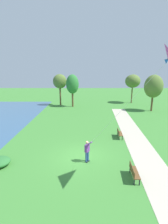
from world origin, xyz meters
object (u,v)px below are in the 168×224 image
flying_kite (163,54)px  park_bench_near_walkway (134,171)px  tree_treeline_center (154,86)px  tree_treeline_left (60,82)px  park_bench_far_walkway (119,133)px  tree_horizon_far (133,81)px  person_kite_flyer (87,150)px  tree_lakeside_far (72,84)px

flying_kite → park_bench_near_walkway: 7.33m
tree_treeline_center → tree_treeline_left: (-17.21, 5.28, 0.53)m
park_bench_far_walkway → tree_horizon_far: bearing=70.9°
tree_horizon_far → tree_treeline_center: tree_treeline_center is taller
person_kite_flyer → park_bench_far_walkway: (3.54, 4.91, -0.54)m
park_bench_near_walkway → tree_horizon_far: (7.56, 27.29, 4.38)m
tree_horizon_far → tree_treeline_left: tree_treeline_left is taller
person_kite_flyer → park_bench_far_walkway: 6.08m
flying_kite → tree_treeline_center: bearing=67.8°
person_kite_flyer → park_bench_near_walkway: 3.70m
person_kite_flyer → tree_treeline_center: 21.28m
flying_kite → tree_horizon_far: size_ratio=1.02×
tree_lakeside_far → tree_treeline_left: 3.12m
tree_lakeside_far → tree_treeline_left: size_ratio=0.99×
person_kite_flyer → tree_horizon_far: size_ratio=0.29×
tree_lakeside_far → tree_treeline_center: 15.00m
flying_kite → person_kite_flyer: bearing=142.8°
park_bench_far_walkway → tree_treeline_left: bearing=116.5°
tree_treeline_left → tree_lakeside_far: bearing=-29.4°
person_kite_flyer → park_bench_far_walkway: size_ratio=1.19×
tree_treeline_center → flying_kite: bearing=-112.2°
tree_lakeside_far → tree_treeline_center: size_ratio=1.00×
tree_lakeside_far → tree_treeline_left: tree_treeline_left is taller
flying_kite → tree_lakeside_far: flying_kite is taller
park_bench_near_walkway → tree_lakeside_far: tree_lakeside_far is taller
tree_treeline_center → tree_horizon_far: bearing=99.9°
tree_treeline_left → tree_treeline_center: bearing=-17.1°
flying_kite → tree_treeline_left: (-8.99, 25.39, -2.82)m
park_bench_far_walkway → tree_treeline_center: size_ratio=0.24×
tree_horizon_far → park_bench_near_walkway: bearing=-105.5°
tree_horizon_far → tree_treeline_left: 16.05m
tree_treeline_left → tree_horizon_far: bearing=9.5°
tree_horizon_far → tree_treeline_center: size_ratio=0.99×
tree_lakeside_far → park_bench_near_walkway: bearing=-76.4°
tree_lakeside_far → tree_horizon_far: bearing=17.6°
person_kite_flyer → tree_treeline_center: tree_treeline_center is taller
flying_kite → park_bench_far_walkway: 10.61m
person_kite_flyer → tree_treeline_left: (-5.25, 22.55, 3.90)m
person_kite_flyer → tree_horizon_far: 27.61m
person_kite_flyer → tree_lakeside_far: (-2.56, 21.04, 3.46)m
tree_lakeside_far → tree_horizon_far: 13.79m
park_bench_far_walkway → tree_lakeside_far: 17.70m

